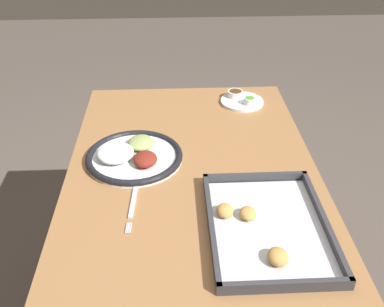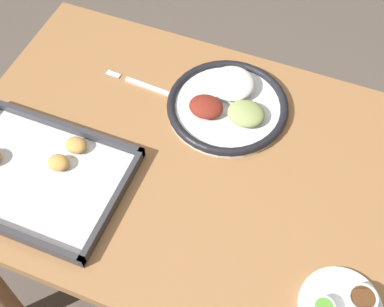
% 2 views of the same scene
% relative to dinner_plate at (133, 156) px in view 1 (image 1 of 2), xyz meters
% --- Properties ---
extents(dining_table, '(1.03, 0.71, 0.75)m').
position_rel_dinner_plate_xyz_m(dining_table, '(0.03, 0.17, -0.15)').
color(dining_table, olive).
rests_on(dining_table, ground_plane).
extents(dinner_plate, '(0.28, 0.28, 0.05)m').
position_rel_dinner_plate_xyz_m(dinner_plate, '(0.00, 0.00, 0.00)').
color(dinner_plate, silver).
rests_on(dinner_plate, dining_table).
extents(fork, '(0.22, 0.03, 0.00)m').
position_rel_dinner_plate_xyz_m(fork, '(0.19, 0.01, -0.01)').
color(fork, silver).
rests_on(fork, dining_table).
extents(saucer_plate, '(0.15, 0.15, 0.03)m').
position_rel_dinner_plate_xyz_m(saucer_plate, '(-0.35, 0.37, -0.00)').
color(saucer_plate, silver).
rests_on(saucer_plate, dining_table).
extents(baking_tray, '(0.38, 0.28, 0.04)m').
position_rel_dinner_plate_xyz_m(baking_tray, '(0.31, 0.33, -0.00)').
color(baking_tray, '#333338').
rests_on(baking_tray, dining_table).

